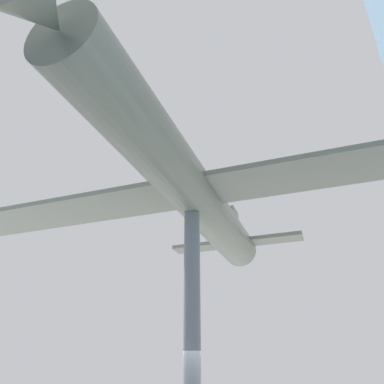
% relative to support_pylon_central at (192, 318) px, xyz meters
% --- Properties ---
extents(support_pylon_central, '(0.52, 0.52, 6.84)m').
position_rel_support_pylon_central_xyz_m(support_pylon_central, '(0.00, 0.00, 0.00)').
color(support_pylon_central, slate).
rests_on(support_pylon_central, ground_plane).
extents(suspended_airplane, '(20.36, 16.12, 2.79)m').
position_rel_support_pylon_central_xyz_m(suspended_airplane, '(0.02, 0.18, 4.26)').
color(suspended_airplane, slate).
rests_on(suspended_airplane, support_pylon_central).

